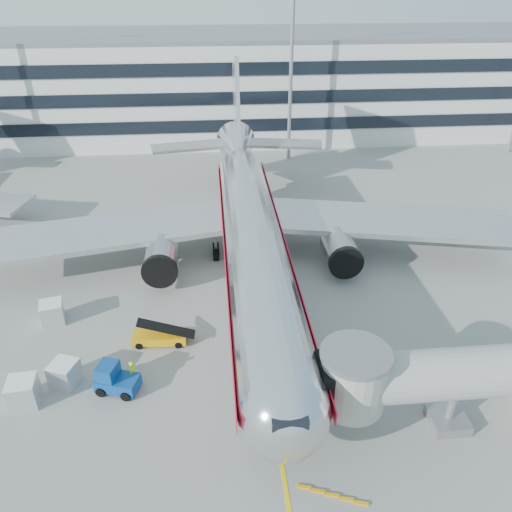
{
  "coord_description": "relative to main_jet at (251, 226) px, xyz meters",
  "views": [
    {
      "loc": [
        -3.12,
        -28.24,
        24.32
      ],
      "look_at": [
        0.05,
        6.79,
        4.0
      ],
      "focal_mm": 35.0,
      "sensor_mm": 36.0,
      "label": 1
    }
  ],
  "objects": [
    {
      "name": "terminal",
      "position": [
        0.0,
        46.23,
        3.57
      ],
      "size": [
        150.0,
        24.25,
        15.6
      ],
      "color": "silver",
      "rests_on": "ground"
    },
    {
      "name": "cargo_container_left",
      "position": [
        -15.82,
        -15.58,
        -3.3
      ],
      "size": [
        1.93,
        1.93,
        1.86
      ],
      "color": "silver",
      "rests_on": "ground"
    },
    {
      "name": "main_jet",
      "position": [
        0.0,
        0.0,
        0.0
      ],
      "size": [
        50.95,
        48.7,
        16.06
      ],
      "color": "silver",
      "rests_on": "ground"
    },
    {
      "name": "cargo_container_front",
      "position": [
        -13.61,
        -14.04,
        -3.36
      ],
      "size": [
        2.11,
        2.11,
        1.75
      ],
      "color": "silver",
      "rests_on": "ground"
    },
    {
      "name": "cargo_container_right",
      "position": [
        -16.22,
        -6.98,
        -3.33
      ],
      "size": [
        2.03,
        2.03,
        1.8
      ],
      "color": "silver",
      "rests_on": "ground"
    },
    {
      "name": "ground",
      "position": [
        0.0,
        -11.72,
        -4.23
      ],
      "size": [
        180.0,
        180.0,
        0.0
      ],
      "primitive_type": "plane",
      "color": "gray",
      "rests_on": "ground"
    },
    {
      "name": "ramp_worker",
      "position": [
        -9.04,
        -14.44,
        -3.31
      ],
      "size": [
        0.69,
        0.8,
        1.85
      ],
      "primitive_type": "imported",
      "rotation": [
        0.0,
        0.0,
        1.12
      ],
      "color": "#B5EE19",
      "rests_on": "ground"
    },
    {
      "name": "jet_bridge",
      "position": [
        12.18,
        -19.72,
        -0.36
      ],
      "size": [
        17.8,
        4.5,
        7.0
      ],
      "color": "silver",
      "rests_on": "ground"
    },
    {
      "name": "belt_loader",
      "position": [
        -7.65,
        -10.31,
        -3.67
      ],
      "size": [
        4.22,
        1.71,
        2.0
      ],
      "color": "#DF9C09",
      "rests_on": "ground"
    },
    {
      "name": "baggage_tug",
      "position": [
        -10.2,
        -14.91,
        -3.34
      ],
      "size": [
        3.07,
        2.4,
        2.05
      ],
      "color": "navy",
      "rests_on": "ground"
    },
    {
      "name": "light_mast_centre",
      "position": [
        8.0,
        30.28,
        10.64
      ],
      "size": [
        2.4,
        1.2,
        25.45
      ],
      "color": "gray",
      "rests_on": "ground"
    },
    {
      "name": "lead_in_line",
      "position": [
        0.0,
        -1.72,
        -4.23
      ],
      "size": [
        0.25,
        70.0,
        0.01
      ],
      "primitive_type": "cube",
      "color": "yellow",
      "rests_on": "ground"
    }
  ]
}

